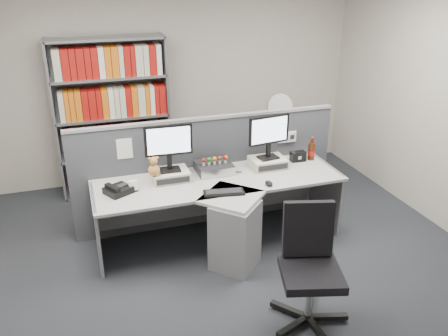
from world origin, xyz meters
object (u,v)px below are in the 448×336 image
object	(u,v)px
desk	(226,212)
cola_bottle	(311,151)
monitor_right	(269,133)
speaker	(298,156)
shelving_unit	(113,119)
filing_cabinet	(277,158)
mouse	(269,183)
desk_fan	(279,109)
desk_calendar	(133,187)
desk_phone	(118,190)
keyboard	(224,192)
office_chair	(310,263)
monitor_left	(169,144)
desktop_pc	(214,168)

from	to	relation	value
desk	cola_bottle	distance (m)	1.30
monitor_right	speaker	size ratio (longest dim) A/B	2.88
shelving_unit	filing_cabinet	size ratio (longest dim) A/B	2.86
desk	mouse	world-z (taller)	mouse
mouse	filing_cabinet	world-z (taller)	mouse
desk_fan	desk_calendar	bearing A→B (deg)	-150.67
desk_phone	mouse	bearing A→B (deg)	-11.05
keyboard	desk_fan	xyz separation A→B (m)	(1.25, 1.50, 0.31)
desk_fan	cola_bottle	bearing A→B (deg)	-91.61
keyboard	desk_fan	bearing A→B (deg)	50.18
desk_phone	office_chair	world-z (taller)	office_chair
desk	speaker	xyz separation A→B (m)	(1.01, 0.43, 0.32)
speaker	desk_fan	size ratio (longest dim) A/B	0.31
mouse	desk_calendar	bearing A→B (deg)	167.57
mouse	keyboard	bearing A→B (deg)	-175.59
monitor_left	mouse	distance (m)	1.09
filing_cabinet	desk_calendar	bearing A→B (deg)	-150.66
keyboard	filing_cabinet	size ratio (longest dim) A/B	0.60
desk	cola_bottle	bearing A→B (deg)	19.94
monitor_left	speaker	distance (m)	1.53
monitor_left	mouse	size ratio (longest dim) A/B	4.36
monitor_left	office_chair	world-z (taller)	monitor_left
monitor_right	office_chair	world-z (taller)	monitor_right
desk	desktop_pc	size ratio (longest dim) A/B	6.91
monitor_right	keyboard	distance (m)	0.91
desktop_pc	filing_cabinet	size ratio (longest dim) A/B	0.54
monitor_right	speaker	xyz separation A→B (m)	(0.39, 0.04, -0.33)
desktop_pc	shelving_unit	world-z (taller)	shelving_unit
desktop_pc	cola_bottle	distance (m)	1.17
shelving_unit	office_chair	distance (m)	3.30
filing_cabinet	mouse	bearing A→B (deg)	-117.41
shelving_unit	filing_cabinet	distance (m)	2.24
desktop_pc	desk_fan	size ratio (longest dim) A/B	0.69
desktop_pc	office_chair	size ratio (longest dim) A/B	0.37
office_chair	cola_bottle	bearing A→B (deg)	62.40
cola_bottle	desk_fan	size ratio (longest dim) A/B	0.49
desk_calendar	speaker	world-z (taller)	speaker
monitor_right	desk_fan	size ratio (longest dim) A/B	0.89
mouse	office_chair	size ratio (longest dim) A/B	0.11
office_chair	desk_phone	bearing A→B (deg)	134.22
keyboard	filing_cabinet	bearing A→B (deg)	50.19
desk_fan	mouse	bearing A→B (deg)	-117.42
monitor_left	desk_calendar	size ratio (longest dim) A/B	4.49
monitor_right	speaker	distance (m)	0.52
speaker	desk	bearing A→B (deg)	-157.05
keyboard	office_chair	distance (m)	1.16
mouse	shelving_unit	xyz separation A→B (m)	(-1.34, 1.92, 0.23)
filing_cabinet	desktop_pc	bearing A→B (deg)	-140.74
monitor_right	desk_calendar	distance (m)	1.55
keyboard	desk_calendar	distance (m)	0.90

